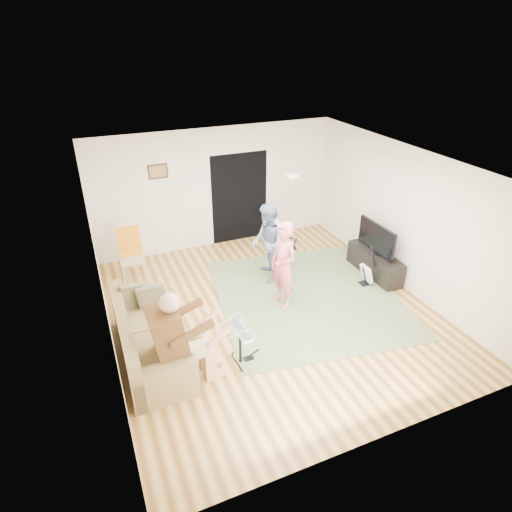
{
  "coord_description": "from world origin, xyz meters",
  "views": [
    {
      "loc": [
        -2.74,
        -5.74,
        4.58
      ],
      "look_at": [
        -0.18,
        0.3,
        1.02
      ],
      "focal_mm": 30.0,
      "sensor_mm": 36.0,
      "label": 1
    }
  ],
  "objects": [
    {
      "name": "torchiere_lamp",
      "position": [
        1.42,
        2.08,
        1.2
      ],
      "size": [
        0.31,
        0.31,
        1.75
      ],
      "color": "black",
      "rests_on": "floor"
    },
    {
      "name": "television",
      "position": [
        2.45,
        0.36,
        0.85
      ],
      "size": [
        0.06,
        1.07,
        0.58
      ],
      "primitive_type": "cube",
      "color": "black",
      "rests_on": "tv_cabinet"
    },
    {
      "name": "floor",
      "position": [
        0.0,
        0.0,
        0.0
      ],
      "size": [
        6.0,
        6.0,
        0.0
      ],
      "primitive_type": "plane",
      "color": "brown",
      "rests_on": "ground"
    },
    {
      "name": "window_blinds",
      "position": [
        -2.74,
        0.2,
        1.55
      ],
      "size": [
        0.0,
        2.05,
        2.05
      ],
      "primitive_type": "plane",
      "rotation": [
        1.57,
        0.0,
        1.57
      ],
      "color": "brown",
      "rests_on": "walls"
    },
    {
      "name": "guitarist",
      "position": [
        0.39,
        1.06,
        0.8
      ],
      "size": [
        0.79,
        0.91,
        1.61
      ],
      "primitive_type": "imported",
      "rotation": [
        0.0,
        0.0,
        -1.83
      ],
      "color": "slate",
      "rests_on": "floor"
    },
    {
      "name": "tv_cabinet",
      "position": [
        2.5,
        0.36,
        0.25
      ],
      "size": [
        0.4,
        1.4,
        0.5
      ],
      "primitive_type": "cube",
      "color": "black",
      "rests_on": "floor"
    },
    {
      "name": "drum_kit",
      "position": [
        -1.0,
        -1.03,
        0.29
      ],
      "size": [
        0.36,
        0.65,
        0.67
      ],
      "color": "black",
      "rests_on": "floor"
    },
    {
      "name": "guitar_spare",
      "position": [
        2.12,
        0.09,
        0.24
      ],
      "size": [
        0.31,
        0.27,
        0.85
      ],
      "color": "black",
      "rests_on": "floor"
    },
    {
      "name": "dining_chair",
      "position": [
        -2.11,
        2.04,
        0.39
      ],
      "size": [
        0.49,
        0.51,
        1.11
      ],
      "rotation": [
        0.0,
        0.0,
        -0.05
      ],
      "color": "tan",
      "rests_on": "floor"
    },
    {
      "name": "area_rug",
      "position": [
        0.82,
        0.15,
        0.01
      ],
      "size": [
        3.83,
        3.99,
        0.02
      ],
      "primitive_type": "cube",
      "rotation": [
        0.0,
        0.0,
        -0.16
      ],
      "color": "#596D42",
      "rests_on": "floor"
    },
    {
      "name": "microphone",
      "position": [
        0.48,
        0.13,
        1.22
      ],
      "size": [
        0.06,
        0.06,
        0.24
      ],
      "primitive_type": null,
      "color": "black",
      "rests_on": "singer"
    },
    {
      "name": "guitar_held",
      "position": [
        0.59,
        1.06,
        1.09
      ],
      "size": [
        0.16,
        0.61,
        0.26
      ],
      "primitive_type": null,
      "rotation": [
        0.0,
        0.0,
        -0.06
      ],
      "color": "white",
      "rests_on": "guitarist"
    },
    {
      "name": "walls",
      "position": [
        0.0,
        0.0,
        1.35
      ],
      "size": [
        5.5,
        6.0,
        2.7
      ],
      "primitive_type": null,
      "color": "beige",
      "rests_on": "floor"
    },
    {
      "name": "picture_frame",
      "position": [
        -1.25,
        2.99,
        1.9
      ],
      "size": [
        0.42,
        0.03,
        0.32
      ],
      "primitive_type": "cube",
      "color": "#3F2314",
      "rests_on": "walls"
    },
    {
      "name": "sofa",
      "position": [
        -2.3,
        -0.38,
        0.29
      ],
      "size": [
        0.9,
        2.18,
        0.88
      ],
      "color": "olive",
      "rests_on": "floor"
    },
    {
      "name": "ceiling",
      "position": [
        0.0,
        0.0,
        2.7
      ],
      "size": [
        6.0,
        6.0,
        0.0
      ],
      "primitive_type": "plane",
      "rotation": [
        3.14,
        0.0,
        0.0
      ],
      "color": "white",
      "rests_on": "walls"
    },
    {
      "name": "singer",
      "position": [
        0.28,
        0.13,
        0.82
      ],
      "size": [
        0.5,
        0.66,
        1.64
      ],
      "primitive_type": "imported",
      "rotation": [
        0.0,
        0.0,
        -1.37
      ],
      "color": "#DB5F73",
      "rests_on": "floor"
    },
    {
      "name": "doorway",
      "position": [
        0.55,
        2.99,
        1.05
      ],
      "size": [
        2.1,
        0.0,
        2.1
      ],
      "primitive_type": "plane",
      "rotation": [
        1.57,
        0.0,
        0.0
      ],
      "color": "black",
      "rests_on": "walls"
    },
    {
      "name": "drummer",
      "position": [
        -1.85,
        -1.03,
        0.58
      ],
      "size": [
        0.98,
        0.55,
        1.5
      ],
      "color": "brown",
      "rests_on": "sofa"
    }
  ]
}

